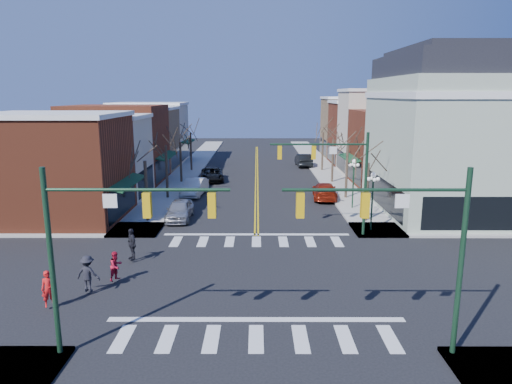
{
  "coord_description": "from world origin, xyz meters",
  "views": [
    {
      "loc": [
        0.03,
        -22.94,
        9.66
      ],
      "look_at": [
        -0.04,
        9.02,
        2.8
      ],
      "focal_mm": 32.0,
      "sensor_mm": 36.0,
      "label": 1
    }
  ],
  "objects_px": {
    "car_right_mid": "(324,191)",
    "pedestrian_red_a": "(49,289)",
    "victorian_corner": "(458,132)",
    "pedestrian_dark_a": "(132,244)",
    "car_right_near": "(325,191)",
    "car_right_far": "(303,160)",
    "car_left_mid": "(195,187)",
    "lamppost_corner": "(373,191)",
    "car_left_near": "(180,210)",
    "pedestrian_dark_b": "(88,274)",
    "car_left_far": "(212,174)",
    "lamppost_midblock": "(354,175)",
    "pedestrian_red_b": "(116,266)"
  },
  "relations": [
    {
      "from": "pedestrian_red_a",
      "to": "pedestrian_dark_a",
      "type": "relative_size",
      "value": 0.91
    },
    {
      "from": "car_left_mid",
      "to": "car_right_far",
      "type": "bearing_deg",
      "value": 63.0
    },
    {
      "from": "car_left_near",
      "to": "pedestrian_red_a",
      "type": "distance_m",
      "value": 15.73
    },
    {
      "from": "car_right_far",
      "to": "pedestrian_dark_a",
      "type": "relative_size",
      "value": 2.78
    },
    {
      "from": "car_right_near",
      "to": "pedestrian_red_a",
      "type": "height_order",
      "value": "pedestrian_red_a"
    },
    {
      "from": "car_left_near",
      "to": "car_right_far",
      "type": "relative_size",
      "value": 0.88
    },
    {
      "from": "victorian_corner",
      "to": "pedestrian_red_a",
      "type": "xyz_separation_m",
      "value": [
        -25.96,
        -18.11,
        -5.66
      ]
    },
    {
      "from": "car_left_far",
      "to": "car_right_mid",
      "type": "height_order",
      "value": "car_left_far"
    },
    {
      "from": "car_left_near",
      "to": "car_left_mid",
      "type": "height_order",
      "value": "car_left_mid"
    },
    {
      "from": "lamppost_corner",
      "to": "car_left_mid",
      "type": "height_order",
      "value": "lamppost_corner"
    },
    {
      "from": "pedestrian_dark_b",
      "to": "car_right_mid",
      "type": "bearing_deg",
      "value": -115.12
    },
    {
      "from": "car_left_near",
      "to": "pedestrian_red_b",
      "type": "distance_m",
      "value": 12.41
    },
    {
      "from": "car_left_near",
      "to": "car_right_near",
      "type": "xyz_separation_m",
      "value": [
        12.44,
        7.24,
        -0.01
      ]
    },
    {
      "from": "car_left_mid",
      "to": "pedestrian_red_b",
      "type": "relative_size",
      "value": 3.18
    },
    {
      "from": "victorian_corner",
      "to": "pedestrian_dark_a",
      "type": "xyz_separation_m",
      "value": [
        -23.8,
        -12.04,
        -5.57
      ]
    },
    {
      "from": "car_right_near",
      "to": "car_right_far",
      "type": "xyz_separation_m",
      "value": [
        0.0,
        19.95,
        0.09
      ]
    },
    {
      "from": "lamppost_corner",
      "to": "pedestrian_red_b",
      "type": "relative_size",
      "value": 2.78
    },
    {
      "from": "car_right_mid",
      "to": "pedestrian_dark_b",
      "type": "xyz_separation_m",
      "value": [
        -14.67,
        -21.51,
        0.39
      ]
    },
    {
      "from": "pedestrian_red_b",
      "to": "lamppost_corner",
      "type": "bearing_deg",
      "value": -29.42
    },
    {
      "from": "lamppost_midblock",
      "to": "pedestrian_red_a",
      "type": "bearing_deg",
      "value": -133.5
    },
    {
      "from": "victorian_corner",
      "to": "car_right_mid",
      "type": "height_order",
      "value": "victorian_corner"
    },
    {
      "from": "car_left_mid",
      "to": "car_right_mid",
      "type": "relative_size",
      "value": 1.27
    },
    {
      "from": "car_right_far",
      "to": "victorian_corner",
      "type": "bearing_deg",
      "value": 109.42
    },
    {
      "from": "victorian_corner",
      "to": "pedestrian_dark_b",
      "type": "relative_size",
      "value": 7.83
    },
    {
      "from": "car_left_mid",
      "to": "pedestrian_red_a",
      "type": "bearing_deg",
      "value": -90.88
    },
    {
      "from": "pedestrian_red_b",
      "to": "pedestrian_dark_b",
      "type": "xyz_separation_m",
      "value": [
        -0.97,
        -1.35,
        0.13
      ]
    },
    {
      "from": "pedestrian_red_a",
      "to": "car_right_mid",
      "type": "bearing_deg",
      "value": 27.23
    },
    {
      "from": "car_right_near",
      "to": "pedestrian_dark_b",
      "type": "height_order",
      "value": "pedestrian_dark_b"
    },
    {
      "from": "lamppost_corner",
      "to": "pedestrian_red_a",
      "type": "xyz_separation_m",
      "value": [
        -17.66,
        -12.11,
        -1.96
      ]
    },
    {
      "from": "victorian_corner",
      "to": "pedestrian_dark_a",
      "type": "distance_m",
      "value": 27.25
    },
    {
      "from": "lamppost_midblock",
      "to": "car_left_far",
      "type": "xyz_separation_m",
      "value": [
        -13.27,
        13.14,
        -2.22
      ]
    },
    {
      "from": "car_left_near",
      "to": "car_right_mid",
      "type": "height_order",
      "value": "car_left_near"
    },
    {
      "from": "car_left_far",
      "to": "lamppost_midblock",
      "type": "bearing_deg",
      "value": -50.84
    },
    {
      "from": "pedestrian_dark_a",
      "to": "car_left_mid",
      "type": "bearing_deg",
      "value": 141.56
    },
    {
      "from": "car_right_mid",
      "to": "car_right_far",
      "type": "bearing_deg",
      "value": -95.45
    },
    {
      "from": "car_left_mid",
      "to": "pedestrian_red_a",
      "type": "relative_size",
      "value": 2.92
    },
    {
      "from": "lamppost_midblock",
      "to": "pedestrian_red_b",
      "type": "relative_size",
      "value": 2.78
    },
    {
      "from": "victorian_corner",
      "to": "car_left_near",
      "type": "height_order",
      "value": "victorian_corner"
    },
    {
      "from": "victorian_corner",
      "to": "lamppost_corner",
      "type": "height_order",
      "value": "victorian_corner"
    },
    {
      "from": "car_right_far",
      "to": "pedestrian_dark_b",
      "type": "height_order",
      "value": "pedestrian_dark_b"
    },
    {
      "from": "victorian_corner",
      "to": "car_left_mid",
      "type": "bearing_deg",
      "value": 164.97
    },
    {
      "from": "car_right_mid",
      "to": "pedestrian_red_a",
      "type": "xyz_separation_m",
      "value": [
        -15.86,
        -23.16,
        0.33
      ]
    },
    {
      "from": "car_left_far",
      "to": "victorian_corner",
      "type": "bearing_deg",
      "value": -38.42
    },
    {
      "from": "pedestrian_red_a",
      "to": "pedestrian_dark_a",
      "type": "height_order",
      "value": "pedestrian_dark_a"
    },
    {
      "from": "car_right_mid",
      "to": "pedestrian_red_a",
      "type": "distance_m",
      "value": 28.07
    },
    {
      "from": "car_left_near",
      "to": "pedestrian_dark_a",
      "type": "bearing_deg",
      "value": -97.77
    },
    {
      "from": "lamppost_midblock",
      "to": "car_left_mid",
      "type": "distance_m",
      "value": 15.45
    },
    {
      "from": "pedestrian_dark_a",
      "to": "car_right_mid",
      "type": "bearing_deg",
      "value": 106.76
    },
    {
      "from": "car_right_near",
      "to": "car_right_far",
      "type": "relative_size",
      "value": 1.01
    },
    {
      "from": "lamppost_corner",
      "to": "pedestrian_dark_b",
      "type": "distance_m",
      "value": 19.6
    }
  ]
}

